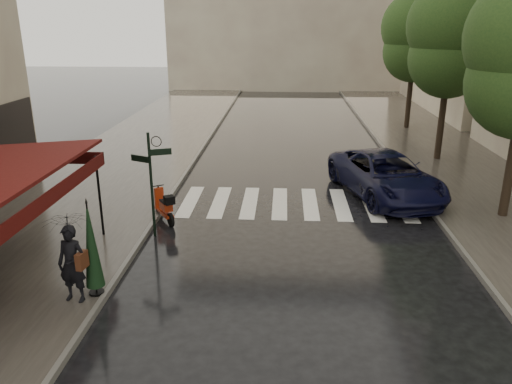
# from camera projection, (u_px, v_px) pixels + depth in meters

# --- Properties ---
(ground) EXTENTS (120.00, 120.00, 0.00)m
(ground) POSITION_uv_depth(u_px,v_px,m) (174.00, 288.00, 11.83)
(ground) COLOR black
(ground) RESTS_ON ground
(sidewalk_near) EXTENTS (6.00, 60.00, 0.12)m
(sidewalk_near) POSITION_uv_depth(u_px,v_px,m) (133.00, 155.00, 23.39)
(sidewalk_near) COLOR #38332D
(sidewalk_near) RESTS_ON ground
(sidewalk_far) EXTENTS (5.50, 60.00, 0.12)m
(sidewalk_far) POSITION_uv_depth(u_px,v_px,m) (454.00, 160.00, 22.59)
(sidewalk_far) COLOR #38332D
(sidewalk_far) RESTS_ON ground
(curb_near) EXTENTS (0.12, 60.00, 0.16)m
(curb_near) POSITION_uv_depth(u_px,v_px,m) (198.00, 156.00, 23.22)
(curb_near) COLOR #595651
(curb_near) RESTS_ON ground
(curb_far) EXTENTS (0.12, 60.00, 0.16)m
(curb_far) POSITION_uv_depth(u_px,v_px,m) (391.00, 158.00, 22.74)
(curb_far) COLOR #595651
(curb_far) RESTS_ON ground
(crosswalk) EXTENTS (7.85, 3.20, 0.01)m
(crosswalk) POSITION_uv_depth(u_px,v_px,m) (295.00, 203.00, 17.33)
(crosswalk) COLOR silver
(crosswalk) RESTS_ON ground
(signpost) EXTENTS (1.17, 0.29, 3.10)m
(signpost) POSITION_uv_depth(u_px,v_px,m) (151.00, 176.00, 14.13)
(signpost) COLOR black
(signpost) RESTS_ON ground
(tree_mid) EXTENTS (3.80, 3.80, 8.34)m
(tree_mid) POSITION_uv_depth(u_px,v_px,m) (452.00, 32.00, 20.84)
(tree_mid) COLOR black
(tree_mid) RESTS_ON sidewalk_far
(tree_far) EXTENTS (3.80, 3.80, 8.16)m
(tree_far) POSITION_uv_depth(u_px,v_px,m) (416.00, 32.00, 27.48)
(tree_far) COLOR black
(tree_far) RESTS_ON sidewalk_far
(pedestrian_with_umbrella) EXTENTS (1.20, 1.22, 2.51)m
(pedestrian_with_umbrella) POSITION_uv_depth(u_px,v_px,m) (68.00, 231.00, 10.57)
(pedestrian_with_umbrella) COLOR black
(pedestrian_with_umbrella) RESTS_ON sidewalk_near
(scooter) EXTENTS (0.95, 1.36, 1.03)m
(scooter) POSITION_uv_depth(u_px,v_px,m) (165.00, 207.00, 15.65)
(scooter) COLOR black
(scooter) RESTS_ON ground
(parked_car) EXTENTS (4.00, 6.06, 1.55)m
(parked_car) POSITION_uv_depth(u_px,v_px,m) (385.00, 175.00, 17.87)
(parked_car) COLOR black
(parked_car) RESTS_ON ground
(parasol_back) EXTENTS (0.42, 0.42, 2.25)m
(parasol_back) POSITION_uv_depth(u_px,v_px,m) (91.00, 245.00, 10.98)
(parasol_back) COLOR black
(parasol_back) RESTS_ON sidewalk_near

